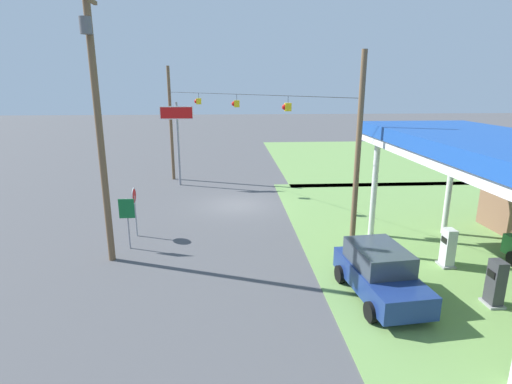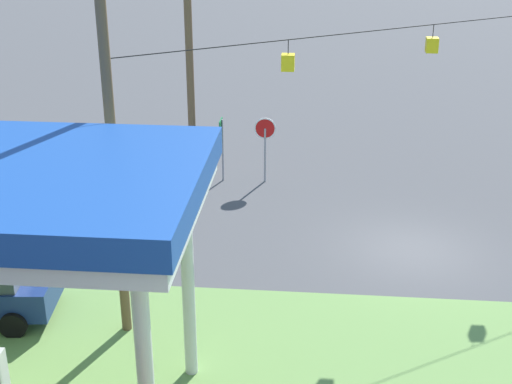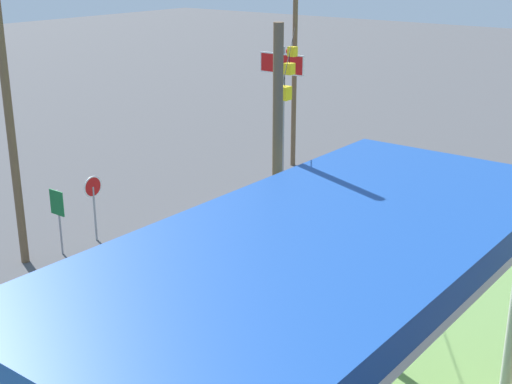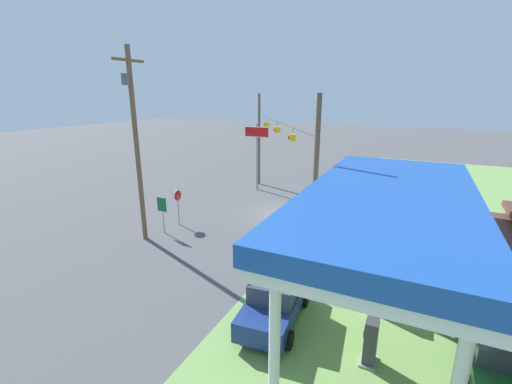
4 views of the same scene
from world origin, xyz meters
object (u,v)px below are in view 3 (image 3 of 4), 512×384
route_sign (58,209)px  stop_sign_overhead (282,86)px  gas_station_canopy (325,257)px  utility_pole_main (4,83)px  stop_sign_roadside (93,194)px

route_sign → stop_sign_overhead: bearing=175.7°
gas_station_canopy → utility_pole_main: size_ratio=1.06×
stop_sign_overhead → utility_pole_main: utility_pole_main is taller
route_sign → utility_pole_main: utility_pole_main is taller
route_sign → stop_sign_roadside: bearing=-179.1°
stop_sign_overhead → route_sign: size_ratio=2.57×
gas_station_canopy → stop_sign_roadside: size_ratio=4.76×
route_sign → utility_pole_main: size_ratio=0.21×
stop_sign_overhead → utility_pole_main: (13.34, -1.39, 1.85)m
utility_pole_main → stop_sign_roadside: bearing=170.9°
stop_sign_roadside → utility_pole_main: bearing=170.9°
stop_sign_roadside → route_sign: stop_sign_roadside is taller
gas_station_canopy → stop_sign_roadside: gas_station_canopy is taller
stop_sign_roadside → route_sign: bearing=-179.1°
stop_sign_roadside → utility_pole_main: (2.84, -0.45, 4.44)m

